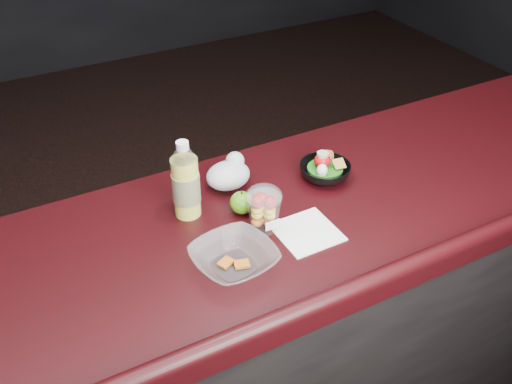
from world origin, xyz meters
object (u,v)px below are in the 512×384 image
fruit_cup (264,208)px  takeout_bowl (234,258)px  lemonade_bottle (186,185)px  green_apple (242,203)px  snack_bowl (325,170)px

fruit_cup → takeout_bowl: fruit_cup is taller
lemonade_bottle → fruit_cup: bearing=-45.8°
lemonade_bottle → green_apple: bearing=-25.3°
green_apple → takeout_bowl: 0.22m
lemonade_bottle → green_apple: size_ratio=3.26×
lemonade_bottle → takeout_bowl: size_ratio=1.00×
green_apple → fruit_cup: bearing=-79.0°
lemonade_bottle → fruit_cup: size_ratio=1.71×
fruit_cup → takeout_bowl: bearing=-145.5°
lemonade_bottle → takeout_bowl: (0.02, -0.25, -0.07)m
lemonade_bottle → takeout_bowl: bearing=-85.5°
snack_bowl → green_apple: bearing=-173.9°
snack_bowl → takeout_bowl: bearing=-152.1°
green_apple → takeout_bowl: bearing=-121.9°
snack_bowl → takeout_bowl: size_ratio=0.85×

